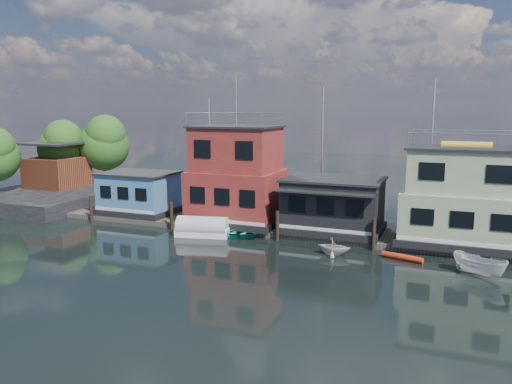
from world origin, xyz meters
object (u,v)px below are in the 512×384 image
at_px(houseboat_green, 463,198).
at_px(dinghy_white, 334,246).
at_px(motorboat, 480,265).
at_px(red_kayak, 402,257).
at_px(dinghy_teal, 237,233).
at_px(tarp_runabout, 203,228).
at_px(houseboat_blue, 139,193).
at_px(houseboat_dark, 333,205).
at_px(houseboat_red, 237,177).

distance_m(houseboat_green, dinghy_white, 9.66).
bearing_deg(motorboat, red_kayak, 103.99).
distance_m(red_kayak, dinghy_teal, 12.27).
height_order(motorboat, tarp_runabout, tarp_runabout).
bearing_deg(houseboat_blue, houseboat_dark, -0.06).
xyz_separation_m(motorboat, dinghy_teal, (-16.69, 2.72, -0.28)).
xyz_separation_m(motorboat, tarp_runabout, (-19.24, 2.08, -0.04)).
bearing_deg(motorboat, houseboat_dark, 92.25).
xyz_separation_m(houseboat_green, tarp_runabout, (-18.18, -3.78, -2.94)).
bearing_deg(red_kayak, houseboat_green, 67.64).
height_order(houseboat_red, tarp_runabout, houseboat_red).
relative_size(houseboat_dark, dinghy_white, 3.35).
relative_size(red_kayak, dinghy_white, 1.22).
bearing_deg(houseboat_dark, dinghy_teal, -154.81).
relative_size(houseboat_blue, houseboat_red, 0.54).
xyz_separation_m(dinghy_white, dinghy_teal, (-7.84, 1.74, -0.21)).
bearing_deg(red_kayak, houseboat_dark, 157.80).
relative_size(houseboat_dark, houseboat_green, 0.88).
xyz_separation_m(houseboat_blue, houseboat_red, (9.50, 0.00, 1.90)).
distance_m(houseboat_blue, dinghy_teal, 11.46).
distance_m(motorboat, dinghy_white, 8.91).
distance_m(motorboat, dinghy_teal, 16.91).
bearing_deg(houseboat_red, dinghy_teal, -66.35).
bearing_deg(houseboat_green, motorboat, -79.73).
distance_m(houseboat_blue, motorboat, 28.22).
bearing_deg(tarp_runabout, houseboat_green, -1.14).
bearing_deg(dinghy_teal, red_kayak, -87.63).
bearing_deg(tarp_runabout, red_kayak, -15.16).
relative_size(houseboat_red, motorboat, 3.54).
bearing_deg(red_kayak, dinghy_white, -157.65).
bearing_deg(houseboat_dark, red_kayak, -37.93).
distance_m(houseboat_blue, tarp_runabout, 9.28).
bearing_deg(dinghy_white, red_kayak, -83.00).
bearing_deg(dinghy_white, tarp_runabout, 84.37).
bearing_deg(houseboat_green, tarp_runabout, -168.26).
bearing_deg(houseboat_blue, dinghy_teal, -16.09).
relative_size(houseboat_dark, motorboat, 2.21).
relative_size(houseboat_green, red_kayak, 3.11).
bearing_deg(dinghy_teal, houseboat_dark, -56.68).
height_order(houseboat_green, motorboat, houseboat_green).
height_order(houseboat_blue, dinghy_teal, houseboat_blue).
bearing_deg(tarp_runabout, dinghy_white, -18.89).
bearing_deg(houseboat_dark, houseboat_green, 0.12).
distance_m(houseboat_blue, houseboat_green, 26.53).
bearing_deg(tarp_runabout, houseboat_dark, 9.40).
bearing_deg(houseboat_blue, motorboat, -12.00).
bearing_deg(houseboat_green, houseboat_blue, -180.00).
distance_m(houseboat_green, motorboat, 6.62).
xyz_separation_m(houseboat_green, dinghy_white, (-7.79, -4.87, -2.97)).
relative_size(red_kayak, dinghy_teal, 0.76).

